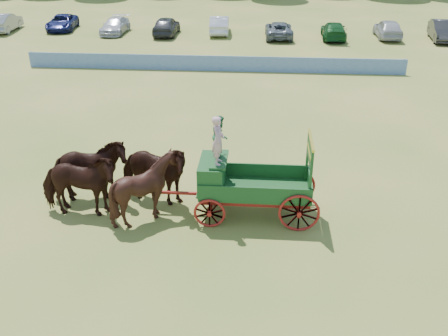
% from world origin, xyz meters
% --- Properties ---
extents(ground, '(160.00, 160.00, 0.00)m').
position_xyz_m(ground, '(0.00, 0.00, 0.00)').
color(ground, '#A08C48').
rests_on(ground, ground).
extents(horse_lead_left, '(2.87, 1.32, 2.43)m').
position_xyz_m(horse_lead_left, '(-3.83, -0.91, 1.21)').
color(horse_lead_left, black).
rests_on(horse_lead_left, ground).
extents(horse_lead_right, '(3.11, 1.99, 2.43)m').
position_xyz_m(horse_lead_right, '(-3.83, 0.19, 1.21)').
color(horse_lead_right, black).
rests_on(horse_lead_right, ground).
extents(horse_wheel_left, '(2.30, 2.06, 2.43)m').
position_xyz_m(horse_wheel_left, '(-1.43, -0.91, 1.21)').
color(horse_wheel_left, black).
rests_on(horse_wheel_left, ground).
extents(horse_wheel_right, '(3.11, 2.01, 2.43)m').
position_xyz_m(horse_wheel_right, '(-1.43, 0.19, 1.21)').
color(horse_wheel_right, black).
rests_on(horse_wheel_right, ground).
extents(farm_dray, '(6.00, 2.00, 3.81)m').
position_xyz_m(farm_dray, '(1.54, -0.36, 1.61)').
color(farm_dray, '#98270F').
rests_on(farm_dray, ground).
extents(sponsor_banner, '(26.00, 0.08, 1.05)m').
position_xyz_m(sponsor_banner, '(-1.00, 18.00, 0.53)').
color(sponsor_banner, '#1C5199').
rests_on(sponsor_banner, ground).
extents(parked_cars, '(50.50, 6.99, 1.64)m').
position_xyz_m(parked_cars, '(-0.53, 29.54, 0.76)').
color(parked_cars, silver).
rests_on(parked_cars, ground).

